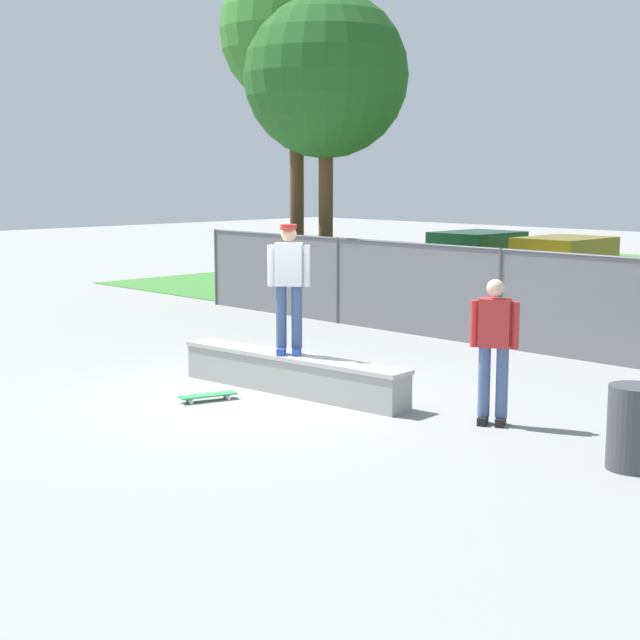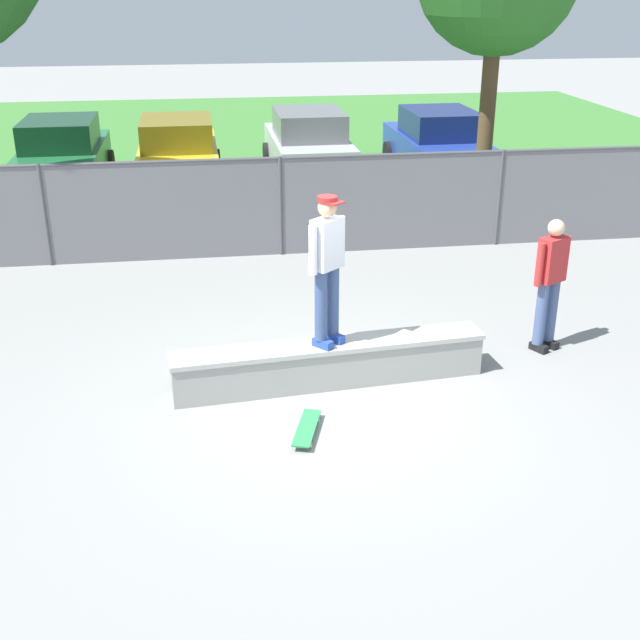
{
  "view_description": "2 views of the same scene",
  "coord_description": "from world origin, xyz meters",
  "px_view_note": "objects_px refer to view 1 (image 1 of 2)",
  "views": [
    {
      "loc": [
        10.1,
        -8.56,
        3.1
      ],
      "look_at": [
        0.55,
        0.73,
        1.09
      ],
      "focal_mm": 54.81,
      "sensor_mm": 36.0,
      "label": 1
    },
    {
      "loc": [
        -1.33,
        -8.19,
        4.71
      ],
      "look_at": [
        -0.02,
        0.73,
        0.82
      ],
      "focal_mm": 45.21,
      "sensor_mm": 36.0,
      "label": 2
    }
  ],
  "objects_px": {
    "concrete_ledge": "(292,374)",
    "skateboard": "(208,396)",
    "car_green": "(479,264)",
    "tree_near_left": "(296,32)",
    "car_yellow": "(566,273)",
    "bystander": "(494,345)",
    "trash_bin": "(634,428)",
    "skateboarder": "(289,282)",
    "tree_near_right": "(326,76)"
  },
  "relations": [
    {
      "from": "bystander",
      "to": "trash_bin",
      "type": "xyz_separation_m",
      "value": [
        2.14,
        -0.46,
        -0.56
      ]
    },
    {
      "from": "skateboarder",
      "to": "skateboard",
      "type": "height_order",
      "value": "skateboarder"
    },
    {
      "from": "skateboarder",
      "to": "car_green",
      "type": "relative_size",
      "value": 0.44
    },
    {
      "from": "tree_near_left",
      "to": "trash_bin",
      "type": "xyz_separation_m",
      "value": [
        11.79,
        -6.13,
        -5.79
      ]
    },
    {
      "from": "concrete_ledge",
      "to": "tree_near_left",
      "type": "distance_m",
      "value": 10.89
    },
    {
      "from": "skateboard",
      "to": "car_yellow",
      "type": "xyz_separation_m",
      "value": [
        -1.53,
        11.51,
        0.77
      ]
    },
    {
      "from": "tree_near_left",
      "to": "trash_bin",
      "type": "distance_m",
      "value": 14.5
    },
    {
      "from": "concrete_ledge",
      "to": "skateboard",
      "type": "relative_size",
      "value": 4.78
    },
    {
      "from": "concrete_ledge",
      "to": "bystander",
      "type": "distance_m",
      "value": 3.18
    },
    {
      "from": "tree_near_left",
      "to": "concrete_ledge",
      "type": "bearing_deg",
      "value": -43.43
    },
    {
      "from": "concrete_ledge",
      "to": "skateboarder",
      "type": "relative_size",
      "value": 2.14
    },
    {
      "from": "skateboard",
      "to": "skateboarder",
      "type": "bearing_deg",
      "value": 70.67
    },
    {
      "from": "skateboarder",
      "to": "car_green",
      "type": "bearing_deg",
      "value": 113.34
    },
    {
      "from": "concrete_ledge",
      "to": "tree_near_right",
      "type": "distance_m",
      "value": 9.6
    },
    {
      "from": "bystander",
      "to": "tree_near_left",
      "type": "bearing_deg",
      "value": 149.59
    },
    {
      "from": "concrete_ledge",
      "to": "skateboard",
      "type": "height_order",
      "value": "concrete_ledge"
    },
    {
      "from": "skateboarder",
      "to": "trash_bin",
      "type": "distance_m",
      "value": 5.34
    },
    {
      "from": "tree_near_left",
      "to": "car_yellow",
      "type": "bearing_deg",
      "value": 41.31
    },
    {
      "from": "tree_near_left",
      "to": "car_yellow",
      "type": "relative_size",
      "value": 1.9
    },
    {
      "from": "tree_near_right",
      "to": "car_yellow",
      "type": "bearing_deg",
      "value": 49.97
    },
    {
      "from": "concrete_ledge",
      "to": "tree_near_left",
      "type": "xyz_separation_m",
      "value": [
        -6.62,
        6.26,
        5.96
      ]
    },
    {
      "from": "bystander",
      "to": "trash_bin",
      "type": "distance_m",
      "value": 2.25
    },
    {
      "from": "tree_near_left",
      "to": "skateboard",
      "type": "bearing_deg",
      "value": -50.21
    },
    {
      "from": "bystander",
      "to": "trash_bin",
      "type": "relative_size",
      "value": 2.02
    },
    {
      "from": "tree_near_right",
      "to": "car_green",
      "type": "xyz_separation_m",
      "value": [
        0.89,
        4.52,
        -4.35
      ]
    },
    {
      "from": "car_green",
      "to": "tree_near_left",
      "type": "bearing_deg",
      "value": -114.36
    },
    {
      "from": "bystander",
      "to": "car_yellow",
      "type": "bearing_deg",
      "value": 117.19
    },
    {
      "from": "tree_near_left",
      "to": "bystander",
      "type": "height_order",
      "value": "tree_near_left"
    },
    {
      "from": "concrete_ledge",
      "to": "skateboard",
      "type": "xyz_separation_m",
      "value": [
        -0.44,
        -1.16,
        -0.21
      ]
    },
    {
      "from": "skateboarder",
      "to": "tree_near_right",
      "type": "xyz_separation_m",
      "value": [
        -5.49,
        6.13,
        3.61
      ]
    },
    {
      "from": "car_green",
      "to": "car_yellow",
      "type": "xyz_separation_m",
      "value": [
        2.66,
        -0.3,
        0.0
      ]
    },
    {
      "from": "concrete_ledge",
      "to": "car_yellow",
      "type": "bearing_deg",
      "value": 100.78
    },
    {
      "from": "tree_near_right",
      "to": "trash_bin",
      "type": "height_order",
      "value": "tree_near_right"
    },
    {
      "from": "car_green",
      "to": "car_yellow",
      "type": "relative_size",
      "value": 1.0
    },
    {
      "from": "concrete_ledge",
      "to": "bystander",
      "type": "relative_size",
      "value": 2.16
    },
    {
      "from": "car_green",
      "to": "bystander",
      "type": "distance_m",
      "value": 12.65
    },
    {
      "from": "tree_near_left",
      "to": "bystander",
      "type": "distance_m",
      "value": 12.36
    },
    {
      "from": "bystander",
      "to": "concrete_ledge",
      "type": "bearing_deg",
      "value": -168.92
    },
    {
      "from": "bystander",
      "to": "trash_bin",
      "type": "bearing_deg",
      "value": -12.08
    },
    {
      "from": "concrete_ledge",
      "to": "car_yellow",
      "type": "relative_size",
      "value": 0.93
    },
    {
      "from": "concrete_ledge",
      "to": "car_yellow",
      "type": "xyz_separation_m",
      "value": [
        -1.97,
        10.35,
        0.56
      ]
    },
    {
      "from": "concrete_ledge",
      "to": "skateboarder",
      "type": "bearing_deg",
      "value": -162.67
    },
    {
      "from": "tree_near_left",
      "to": "bystander",
      "type": "xyz_separation_m",
      "value": [
        9.66,
        -5.67,
        -5.23
      ]
    },
    {
      "from": "tree_near_left",
      "to": "skateboarder",
      "type": "bearing_deg",
      "value": -43.63
    },
    {
      "from": "concrete_ledge",
      "to": "car_green",
      "type": "bearing_deg",
      "value": 113.52
    },
    {
      "from": "skateboarder",
      "to": "bystander",
      "type": "relative_size",
      "value": 1.01
    },
    {
      "from": "car_yellow",
      "to": "bystander",
      "type": "bearing_deg",
      "value": -62.81
    },
    {
      "from": "skateboarder",
      "to": "tree_near_left",
      "type": "distance_m",
      "value": 10.21
    },
    {
      "from": "skateboard",
      "to": "car_green",
      "type": "distance_m",
      "value": 12.55
    },
    {
      "from": "skateboard",
      "to": "tree_near_left",
      "type": "relative_size",
      "value": 0.1
    }
  ]
}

